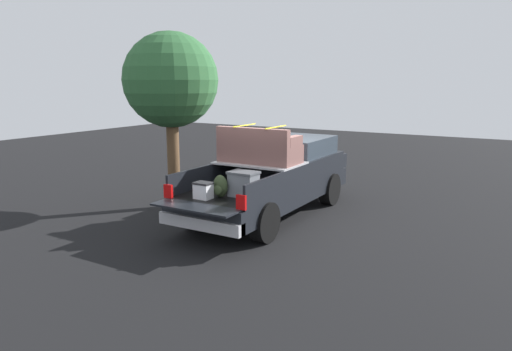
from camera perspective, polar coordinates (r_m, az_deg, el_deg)
name	(u,v)px	position (r m, az deg, el deg)	size (l,w,h in m)	color
ground_plane	(268,215)	(11.69, 1.51, -4.80)	(40.00, 40.00, 0.00)	black
pickup_truck	(276,175)	(11.76, 2.39, 0.06)	(6.05, 2.06, 2.23)	black
tree_background	(171,81)	(12.23, -10.18, 11.05)	(2.37, 2.37, 4.45)	brown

